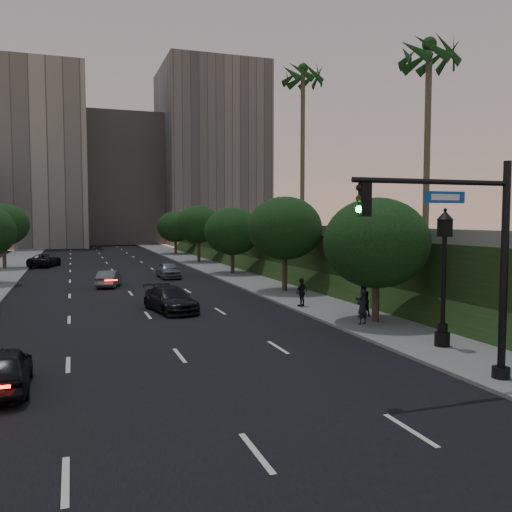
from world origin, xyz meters
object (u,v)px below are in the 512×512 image
object	(u,v)px
pedestrian_b	(363,300)
sedan_far_left	(45,260)
street_lamp	(443,284)
pedestrian_c	(302,292)
traffic_signal_mast	(476,269)
sedan_far_right	(168,270)
sedan_mid_left	(109,279)
sedan_near_left	(2,369)
sedan_near_right	(170,299)
pedestrian_a	(362,306)

from	to	relation	value
pedestrian_b	sedan_far_left	bearing A→B (deg)	-66.98
street_lamp	pedestrian_c	xyz separation A→B (m)	(-1.38, 10.74, -1.66)
traffic_signal_mast	sedan_far_left	world-z (taller)	traffic_signal_mast
sedan_far_right	sedan_mid_left	bearing A→B (deg)	-139.96
sedan_far_right	pedestrian_c	xyz separation A→B (m)	(4.58, -18.44, 0.25)
sedan_near_left	pedestrian_c	size ratio (longest dim) A/B	2.47
sedan_far_left	sedan_far_right	bearing A→B (deg)	141.45
sedan_mid_left	sedan_far_left	world-z (taller)	sedan_far_left
sedan_near_right	sedan_far_right	bearing A→B (deg)	69.75
sedan_near_left	pedestrian_a	distance (m)	15.99
sedan_mid_left	sedan_far_right	world-z (taller)	sedan_far_right
sedan_near_left	pedestrian_b	distance (m)	17.61
pedestrian_a	street_lamp	bearing A→B (deg)	80.16
street_lamp	sedan_near_left	xyz separation A→B (m)	(-15.95, -0.11, -1.94)
sedan_mid_left	sedan_far_left	xyz separation A→B (m)	(-5.44, 19.78, 0.06)
sedan_near_right	traffic_signal_mast	bearing A→B (deg)	-79.07
sedan_far_right	pedestrian_c	size ratio (longest dim) A/B	2.56
pedestrian_b	sedan_mid_left	bearing A→B (deg)	-58.42
pedestrian_b	pedestrian_c	bearing A→B (deg)	-68.79
traffic_signal_mast	pedestrian_b	size ratio (longest dim) A/B	4.01
street_lamp	sedan_near_right	size ratio (longest dim) A/B	1.17
street_lamp	sedan_far_right	distance (m)	29.84
street_lamp	pedestrian_c	bearing A→B (deg)	97.32
sedan_near_left	sedan_far_left	size ratio (longest dim) A/B	0.81
sedan_near_right	sedan_near_left	bearing A→B (deg)	-131.40
traffic_signal_mast	pedestrian_a	size ratio (longest dim) A/B	4.06
sedan_far_right	pedestrian_b	xyz separation A→B (m)	(6.24, -22.45, 0.30)
traffic_signal_mast	pedestrian_a	distance (m)	9.61
traffic_signal_mast	pedestrian_a	xyz separation A→B (m)	(1.34, 9.14, -2.66)
sedan_near_right	pedestrian_b	distance (m)	10.55
sedan_near_left	sedan_far_left	world-z (taller)	sedan_far_left
sedan_near_right	pedestrian_a	bearing A→B (deg)	-53.48
pedestrian_c	pedestrian_b	bearing A→B (deg)	82.01
sedan_near_right	sedan_mid_left	bearing A→B (deg)	90.49
traffic_signal_mast	street_lamp	size ratio (longest dim) A/B	1.25
sedan_mid_left	sedan_far_right	xyz separation A→B (m)	(5.28, 4.57, 0.08)
street_lamp	pedestrian_a	xyz separation A→B (m)	(-0.77, 4.92, -1.62)
street_lamp	sedan_far_left	world-z (taller)	street_lamp
sedan_far_left	pedestrian_c	distance (m)	36.97
sedan_near_right	sedan_far_right	xyz separation A→B (m)	(2.76, 16.97, 0.03)
traffic_signal_mast	pedestrian_a	world-z (taller)	traffic_signal_mast
street_lamp	sedan_far_left	xyz separation A→B (m)	(-16.68, 44.39, -1.93)
sedan_far_right	pedestrian_c	world-z (taller)	pedestrian_c
street_lamp	pedestrian_a	bearing A→B (deg)	98.91
traffic_signal_mast	pedestrian_c	xyz separation A→B (m)	(0.74, 14.95, -2.70)
sedan_far_left	sedan_near_right	world-z (taller)	sedan_far_left
street_lamp	sedan_far_right	xyz separation A→B (m)	(-5.96, 29.17, -1.91)
sedan_far_left	pedestrian_a	world-z (taller)	pedestrian_a
sedan_far_left	pedestrian_a	xyz separation A→B (m)	(15.91, -39.47, 0.31)
sedan_near_right	pedestrian_a	distance (m)	10.79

